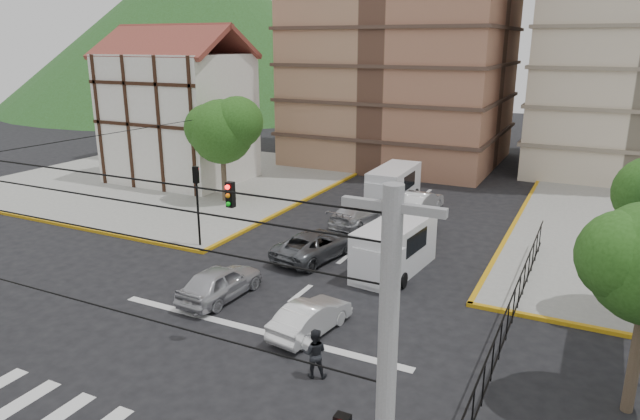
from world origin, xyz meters
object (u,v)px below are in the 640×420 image
Objects in this scene: traffic_light_nw at (197,193)px; pedestrian_crosswalk at (315,353)px; car_white_front_right at (311,317)px; van_left_lane at (392,187)px; van_right_lane at (392,250)px; car_silver_front_left at (220,282)px.

traffic_light_nw is 14.31m from pedestrian_crosswalk.
pedestrian_crosswalk is at bearing 128.44° from car_white_front_right.
van_left_lane reaches higher than pedestrian_crosswalk.
van_right_lane is (10.68, 1.25, -1.89)m from traffic_light_nw.
car_white_front_right is at bearing -90.69° from van_right_lane.
van_right_lane reaches higher than car_silver_front_left.
car_silver_front_left is at bearing -95.92° from van_left_lane.
traffic_light_nw is at bearing -117.33° from van_left_lane.
car_silver_front_left is 2.55× the size of pedestrian_crosswalk.
van_right_lane is 1.45× the size of car_white_front_right.
car_white_front_right is 3.03m from pedestrian_crosswalk.
van_right_lane is 1.30× the size of car_silver_front_left.
van_left_lane is at bearing 63.33° from traffic_light_nw.
van_right_lane is 12.42m from van_left_lane.
van_left_lane is (-4.17, 11.70, 0.03)m from van_right_lane.
traffic_light_nw reaches higher than van_left_lane.
car_silver_front_left is (-5.81, -6.04, -0.46)m from van_right_lane.
traffic_light_nw reaches higher than car_silver_front_left.
car_silver_front_left is at bearing -127.93° from van_right_lane.
pedestrian_crosswalk is (0.69, -9.66, -0.35)m from van_right_lane.
van_right_lane is at bearing -130.77° from car_silver_front_left.
car_white_front_right is at bearing 171.82° from car_silver_front_left.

